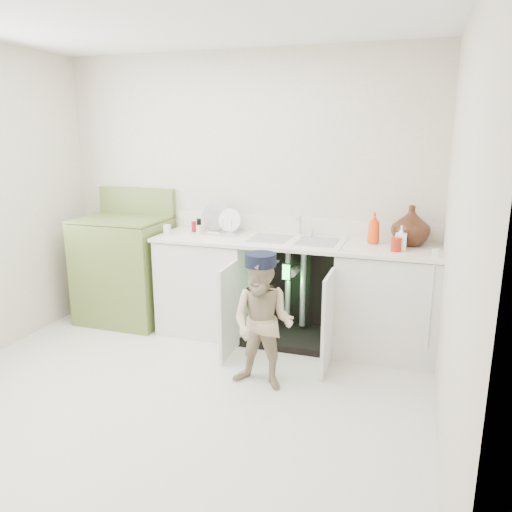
# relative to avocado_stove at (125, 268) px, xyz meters

# --- Properties ---
(ground) EXTENTS (3.50, 3.50, 0.00)m
(ground) POSITION_rel_avocado_stove_xyz_m (1.11, -1.18, -0.52)
(ground) COLOR beige
(ground) RESTS_ON ground
(room_shell) EXTENTS (6.00, 5.50, 1.26)m
(room_shell) POSITION_rel_avocado_stove_xyz_m (1.11, -1.18, 0.73)
(room_shell) COLOR beige
(room_shell) RESTS_ON ground
(counter_run) EXTENTS (2.44, 1.02, 1.22)m
(counter_run) POSITION_rel_avocado_stove_xyz_m (1.69, 0.03, -0.05)
(counter_run) COLOR white
(counter_run) RESTS_ON ground
(avocado_stove) EXTENTS (0.81, 0.65, 1.26)m
(avocado_stove) POSITION_rel_avocado_stove_xyz_m (0.00, 0.00, 0.00)
(avocado_stove) COLOR olive
(avocado_stove) RESTS_ON ground
(repair_worker) EXTENTS (0.51, 0.75, 0.99)m
(repair_worker) POSITION_rel_avocado_stove_xyz_m (1.67, -0.86, -0.02)
(repair_worker) COLOR tan
(repair_worker) RESTS_ON ground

